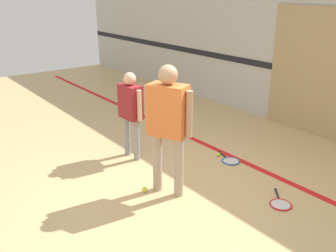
{
  "coord_description": "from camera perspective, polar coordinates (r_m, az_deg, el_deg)",
  "views": [
    {
      "loc": [
        3.19,
        -2.54,
        2.4
      ],
      "look_at": [
        -0.06,
        -0.04,
        0.88
      ],
      "focal_mm": 40.0,
      "sensor_mm": 36.0,
      "label": 1
    }
  ],
  "objects": [
    {
      "name": "ground_plane",
      "position": [
        4.73,
        0.83,
        -10.14
      ],
      "size": [
        16.0,
        16.0,
        0.0
      ],
      "primitive_type": "plane",
      "color": "tan"
    },
    {
      "name": "wall_back",
      "position": [
        6.65,
        23.84,
        11.72
      ],
      "size": [
        16.0,
        0.07,
        3.2
      ],
      "color": "beige",
      "rests_on": "ground_plane"
    },
    {
      "name": "wall_panel",
      "position": [
        6.66,
        23.24,
        7.17
      ],
      "size": [
        2.19,
        0.05,
        2.13
      ],
      "color": "tan",
      "rests_on": "ground_plane"
    },
    {
      "name": "floor_stripe",
      "position": [
        5.58,
        11.9,
        -5.56
      ],
      "size": [
        14.4,
        0.1,
        0.01
      ],
      "color": "red",
      "rests_on": "ground_plane"
    },
    {
      "name": "person_instructor",
      "position": [
        4.33,
        -0.0,
        1.36
      ],
      "size": [
        0.56,
        0.42,
        1.6
      ],
      "rotation": [
        0.0,
        0.0,
        0.45
      ],
      "color": "tan",
      "rests_on": "ground_plane"
    },
    {
      "name": "person_student_left",
      "position": [
        5.4,
        -5.72,
        3.01
      ],
      "size": [
        0.49,
        0.22,
        1.29
      ],
      "rotation": [
        0.0,
        0.0,
        0.05
      ],
      "color": "gray",
      "rests_on": "ground_plane"
    },
    {
      "name": "racket_spare_on_floor",
      "position": [
        5.6,
        9.43,
        -5.2
      ],
      "size": [
        0.52,
        0.33,
        0.03
      ],
      "rotation": [
        0.0,
        0.0,
        2.87
      ],
      "color": "blue",
      "rests_on": "ground_plane"
    },
    {
      "name": "racket_second_spare",
      "position": [
        4.69,
        16.74,
        -11.24
      ],
      "size": [
        0.46,
        0.45,
        0.03
      ],
      "rotation": [
        0.0,
        0.0,
        2.38
      ],
      "color": "red",
      "rests_on": "ground_plane"
    },
    {
      "name": "tennis_ball_near_instructor",
      "position": [
        4.74,
        -3.56,
        -9.64
      ],
      "size": [
        0.07,
        0.07,
        0.07
      ],
      "primitive_type": "sphere",
      "color": "#CCE038",
      "rests_on": "ground_plane"
    },
    {
      "name": "tennis_ball_by_spare_racket",
      "position": [
        5.72,
        7.67,
        -4.31
      ],
      "size": [
        0.07,
        0.07,
        0.07
      ],
      "primitive_type": "sphere",
      "color": "#CCE038",
      "rests_on": "ground_plane"
    }
  ]
}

